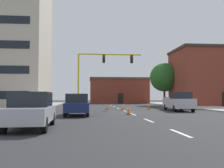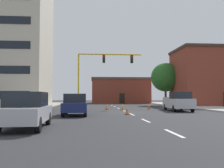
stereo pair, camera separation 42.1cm
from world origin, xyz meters
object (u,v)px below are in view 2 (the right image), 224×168
(tree_right_far, at_px, (165,77))
(traffic_cone_roadside_c, at_px, (107,107))
(traffic_signal_gantry, at_px, (87,91))
(sedan_navy_mid_left, at_px, (75,104))
(sedan_silver_near_left, at_px, (26,110))
(traffic_cone_roadside_b, at_px, (123,107))
(traffic_cone_roadside_d, at_px, (127,110))
(traffic_cone_roadside_a, at_px, (149,106))
(pickup_truck_silver, at_px, (178,102))

(tree_right_far, distance_m, traffic_cone_roadside_c, 17.91)
(traffic_signal_gantry, relative_size, sedan_navy_mid_left, 1.91)
(sedan_silver_near_left, xyz_separation_m, traffic_cone_roadside_b, (6.50, 15.28, -0.51))
(traffic_cone_roadside_d, bearing_deg, traffic_cone_roadside_a, 66.17)
(sedan_silver_near_left, relative_size, traffic_cone_roadside_a, 6.88)
(traffic_signal_gantry, distance_m, traffic_cone_roadside_a, 7.70)
(tree_right_far, bearing_deg, traffic_cone_roadside_d, -114.39)
(sedan_navy_mid_left, xyz_separation_m, traffic_cone_roadside_a, (8.14, 9.48, -0.56))
(tree_right_far, height_order, traffic_cone_roadside_b, tree_right_far)
(tree_right_far, relative_size, pickup_truck_silver, 1.33)
(traffic_signal_gantry, bearing_deg, tree_right_far, 41.16)
(traffic_cone_roadside_c, bearing_deg, traffic_signal_gantry, 140.50)
(traffic_signal_gantry, height_order, tree_right_far, tree_right_far)
(traffic_signal_gantry, xyz_separation_m, traffic_cone_roadside_a, (7.38, -1.12, -1.90))
(tree_right_far, relative_size, sedan_silver_near_left, 1.60)
(sedan_navy_mid_left, height_order, traffic_cone_roadside_a, sedan_navy_mid_left)
(pickup_truck_silver, height_order, sedan_navy_mid_left, pickup_truck_silver)
(pickup_truck_silver, xyz_separation_m, traffic_cone_roadside_d, (-6.04, -4.65, -0.61))
(sedan_navy_mid_left, distance_m, traffic_cone_roadside_c, 9.25)
(traffic_signal_gantry, distance_m, pickup_truck_silver, 10.96)
(traffic_signal_gantry, distance_m, traffic_cone_roadside_b, 5.51)
(traffic_cone_roadside_a, bearing_deg, traffic_cone_roadside_d, -113.83)
(tree_right_far, relative_size, traffic_cone_roadside_c, 10.17)
(traffic_signal_gantry, bearing_deg, traffic_cone_roadside_a, -8.66)
(sedan_silver_near_left, relative_size, traffic_cone_roadside_d, 6.09)
(traffic_cone_roadside_b, distance_m, traffic_cone_roadside_d, 6.39)
(pickup_truck_silver, height_order, traffic_cone_roadside_c, pickup_truck_silver)
(traffic_signal_gantry, relative_size, traffic_cone_roadside_a, 13.09)
(traffic_signal_gantry, height_order, traffic_cone_roadside_c, traffic_signal_gantry)
(traffic_cone_roadside_a, bearing_deg, traffic_cone_roadside_b, -146.71)
(sedan_navy_mid_left, bearing_deg, traffic_cone_roadside_c, 70.68)
(tree_right_far, height_order, traffic_cone_roadside_c, tree_right_far)
(sedan_navy_mid_left, bearing_deg, traffic_cone_roadside_d, 11.04)
(sedan_silver_near_left, height_order, traffic_cone_roadside_a, sedan_silver_near_left)
(sedan_silver_near_left, relative_size, sedan_navy_mid_left, 1.01)
(sedan_navy_mid_left, height_order, traffic_cone_roadside_c, sedan_navy_mid_left)
(traffic_signal_gantry, height_order, traffic_cone_roadside_b, traffic_signal_gantry)
(pickup_truck_silver, distance_m, traffic_cone_roadside_a, 4.62)
(traffic_signal_gantry, xyz_separation_m, tree_right_far, (13.24, 11.57, 2.61))
(tree_right_far, xyz_separation_m, traffic_cone_roadside_b, (-9.29, -14.95, -4.45))
(sedan_silver_near_left, bearing_deg, traffic_cone_roadside_c, 73.90)
(tree_right_far, distance_m, traffic_cone_roadside_b, 18.15)
(traffic_signal_gantry, distance_m, sedan_silver_near_left, 18.88)
(pickup_truck_silver, height_order, sedan_silver_near_left, pickup_truck_silver)
(traffic_signal_gantry, relative_size, traffic_cone_roadside_c, 12.05)
(sedan_navy_mid_left, distance_m, traffic_cone_roadside_b, 8.64)
(traffic_cone_roadside_a, height_order, traffic_cone_roadside_b, traffic_cone_roadside_b)
(tree_right_far, xyz_separation_m, sedan_silver_near_left, (-15.78, -30.23, -3.94))
(sedan_silver_near_left, height_order, traffic_cone_roadside_c, sedan_silver_near_left)
(pickup_truck_silver, bearing_deg, sedan_silver_near_left, -131.91)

